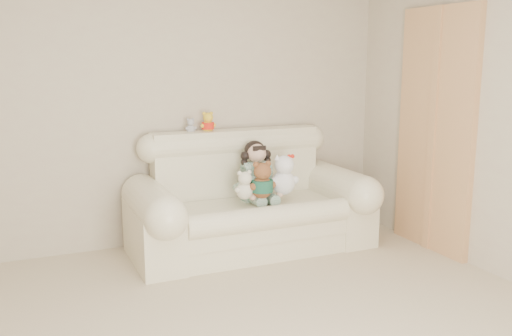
{
  "coord_description": "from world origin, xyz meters",
  "views": [
    {
      "loc": [
        -1.13,
        -2.41,
        1.67
      ],
      "look_at": [
        0.75,
        1.9,
        0.75
      ],
      "focal_mm": 39.47,
      "sensor_mm": 36.0,
      "label": 1
    }
  ],
  "objects": [
    {
      "name": "white_cat",
      "position": [
        1.0,
        1.87,
        0.71
      ],
      "size": [
        0.29,
        0.24,
        0.42
      ],
      "primitive_type": null,
      "rotation": [
        0.0,
        0.0,
        -0.11
      ],
      "color": "white",
      "rests_on": "sofa"
    },
    {
      "name": "wall_back",
      "position": [
        0.0,
        2.5,
        1.3
      ],
      "size": [
        4.5,
        0.0,
        4.5
      ],
      "primitive_type": "plane",
      "rotation": [
        1.57,
        0.0,
        0.0
      ],
      "color": "#C2B89A",
      "rests_on": "ground"
    },
    {
      "name": "cream_teddy",
      "position": [
        0.62,
        1.85,
        0.64
      ],
      "size": [
        0.22,
        0.19,
        0.29
      ],
      "primitive_type": null,
      "rotation": [
        0.0,
        0.0,
        -0.26
      ],
      "color": "white",
      "rests_on": "sofa"
    },
    {
      "name": "door_panel",
      "position": [
        2.22,
        1.4,
        1.05
      ],
      "size": [
        0.06,
        0.9,
        2.1
      ],
      "primitive_type": "cube",
      "color": "tan",
      "rests_on": "floor"
    },
    {
      "name": "yellow_mini_bear",
      "position": [
        0.48,
        2.37,
        1.12
      ],
      "size": [
        0.17,
        0.15,
        0.22
      ],
      "primitive_type": null,
      "rotation": [
        0.0,
        0.0,
        0.37
      ],
      "color": "yellow",
      "rests_on": "sofa"
    },
    {
      "name": "sofa",
      "position": [
        0.75,
        2.0,
        0.52
      ],
      "size": [
        2.1,
        0.95,
        1.03
      ],
      "primitive_type": null,
      "color": "#FFF7CD",
      "rests_on": "floor"
    },
    {
      "name": "grey_mini_plush",
      "position": [
        0.32,
        2.38,
        1.09
      ],
      "size": [
        0.11,
        0.09,
        0.16
      ],
      "primitive_type": null,
      "rotation": [
        0.0,
        0.0,
        -0.13
      ],
      "color": "#B5B4BB",
      "rests_on": "sofa"
    },
    {
      "name": "seated_child",
      "position": [
        0.83,
        2.08,
        0.69
      ],
      "size": [
        0.33,
        0.4,
        0.54
      ],
      "primitive_type": null,
      "rotation": [
        0.0,
        0.0,
        0.01
      ],
      "color": "#266C50",
      "rests_on": "sofa"
    },
    {
      "name": "brown_teddy",
      "position": [
        0.77,
        1.83,
        0.69
      ],
      "size": [
        0.27,
        0.22,
        0.37
      ],
      "primitive_type": null,
      "rotation": [
        0.0,
        0.0,
        -0.15
      ],
      "color": "brown",
      "rests_on": "sofa"
    }
  ]
}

